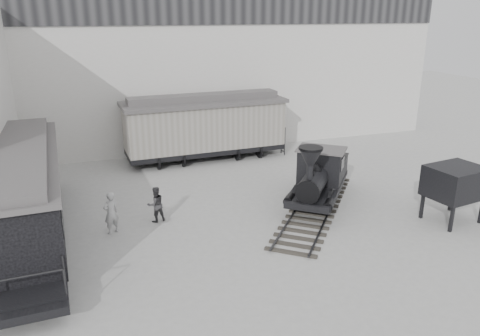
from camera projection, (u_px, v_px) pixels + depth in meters
name	position (u px, v px, depth m)	size (l,w,h in m)	color
ground	(295.00, 242.00, 18.76)	(90.00, 90.00, 0.00)	#9E9E9B
north_wall	(198.00, 64.00, 30.40)	(34.00, 2.51, 11.00)	silver
locomotive	(319.00, 180.00, 22.09)	(7.59, 8.63, 3.34)	#322E2B
boxcar	(205.00, 125.00, 28.73)	(10.03, 3.42, 4.07)	black
passenger_coach	(25.00, 193.00, 18.69)	(3.25, 12.94, 3.44)	black
visitor_a	(111.00, 213.00, 19.24)	(0.66, 0.43, 1.81)	#AEAEAE
visitor_b	(156.00, 204.00, 20.37)	(0.78, 0.61, 1.60)	#323134
coal_hopper	(455.00, 186.00, 20.18)	(2.53, 2.18, 2.50)	black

